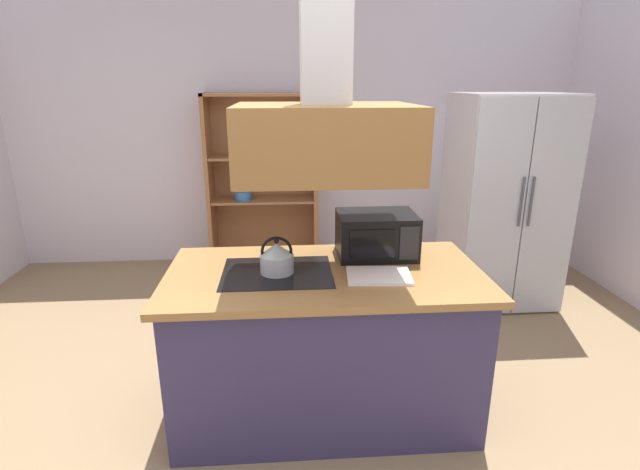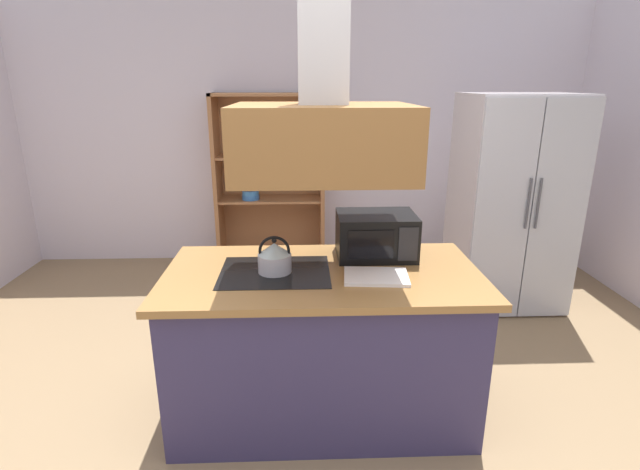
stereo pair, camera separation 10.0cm
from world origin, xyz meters
name	(u,v)px [view 1 (the left image)]	position (x,y,z in m)	size (l,w,h in m)	color
ground_plane	(313,437)	(0.00, 0.00, 0.00)	(7.80, 7.80, 0.00)	#8A6F4E
wall_back	(295,136)	(0.00, 3.00, 1.35)	(6.00, 0.12, 2.70)	silver
kitchen_island	(324,343)	(0.09, 0.25, 0.45)	(1.75, 0.91, 0.90)	#352F53
range_hood	(325,117)	(0.09, 0.25, 1.73)	(0.90, 0.70, 1.27)	#915F2F
refrigerator	(503,201)	(1.78, 1.73, 0.91)	(0.90, 0.77, 1.82)	beige
dish_cabinet	(263,192)	(-0.35, 2.78, 0.79)	(1.13, 0.40, 1.80)	#96613A
kettle	(277,258)	(-0.18, 0.25, 0.99)	(0.18, 0.18, 0.21)	#B4B0B7
cutting_board	(379,276)	(0.37, 0.14, 0.91)	(0.34, 0.24, 0.02)	white
microwave	(376,235)	(0.42, 0.49, 1.03)	(0.46, 0.35, 0.26)	black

